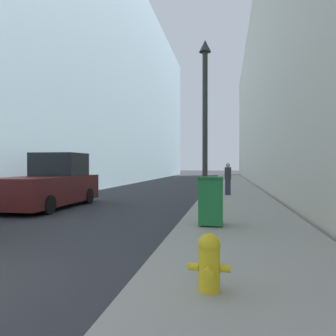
{
  "coord_description": "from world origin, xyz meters",
  "views": [
    {
      "loc": [
        4.5,
        -3.2,
        1.62
      ],
      "look_at": [
        0.61,
        18.46,
        1.44
      ],
      "focal_mm": 35.0,
      "sensor_mm": 36.0,
      "label": 1
    }
  ],
  "objects_px": {
    "pickup_truck": "(50,185)",
    "pedestrian_on_sidewalk": "(228,179)",
    "trash_bin": "(211,200)",
    "lamppost": "(205,118)",
    "fire_hydrant": "(209,261)"
  },
  "relations": [
    {
      "from": "fire_hydrant",
      "to": "pedestrian_on_sidewalk",
      "type": "relative_size",
      "value": 0.43
    },
    {
      "from": "pedestrian_on_sidewalk",
      "to": "trash_bin",
      "type": "bearing_deg",
      "value": -92.98
    },
    {
      "from": "pickup_truck",
      "to": "pedestrian_on_sidewalk",
      "type": "height_order",
      "value": "pickup_truck"
    },
    {
      "from": "fire_hydrant",
      "to": "pickup_truck",
      "type": "bearing_deg",
      "value": 130.04
    },
    {
      "from": "pickup_truck",
      "to": "pedestrian_on_sidewalk",
      "type": "distance_m",
      "value": 8.47
    },
    {
      "from": "lamppost",
      "to": "pickup_truck",
      "type": "relative_size",
      "value": 1.1
    },
    {
      "from": "fire_hydrant",
      "to": "trash_bin",
      "type": "xyz_separation_m",
      "value": [
        -0.18,
        4.3,
        0.26
      ]
    },
    {
      "from": "fire_hydrant",
      "to": "pedestrian_on_sidewalk",
      "type": "height_order",
      "value": "pedestrian_on_sidewalk"
    },
    {
      "from": "pickup_truck",
      "to": "pedestrian_on_sidewalk",
      "type": "bearing_deg",
      "value": 36.81
    },
    {
      "from": "trash_bin",
      "to": "pickup_truck",
      "type": "distance_m",
      "value": 7.22
    },
    {
      "from": "lamppost",
      "to": "pedestrian_on_sidewalk",
      "type": "bearing_deg",
      "value": 82.64
    },
    {
      "from": "pedestrian_on_sidewalk",
      "to": "pickup_truck",
      "type": "bearing_deg",
      "value": -143.19
    },
    {
      "from": "fire_hydrant",
      "to": "lamppost",
      "type": "height_order",
      "value": "lamppost"
    },
    {
      "from": "trash_bin",
      "to": "pedestrian_on_sidewalk",
      "type": "bearing_deg",
      "value": 87.02
    },
    {
      "from": "trash_bin",
      "to": "pickup_truck",
      "type": "height_order",
      "value": "pickup_truck"
    }
  ]
}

